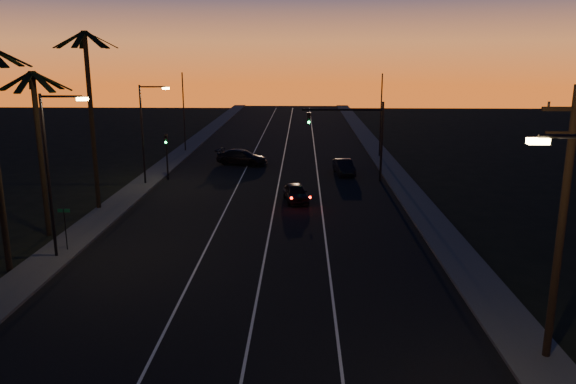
{
  "coord_description": "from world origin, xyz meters",
  "views": [
    {
      "loc": [
        2.56,
        -8.91,
        10.95
      ],
      "look_at": [
        1.69,
        24.52,
        2.74
      ],
      "focal_mm": 35.0,
      "sensor_mm": 36.0,
      "label": 1
    }
  ],
  "objects_px": {
    "cross_car": "(242,157)",
    "right_car": "(344,167)",
    "utility_pole": "(562,221)",
    "lead_car": "(296,193)",
    "signal_mast": "(355,127)"
  },
  "relations": [
    {
      "from": "utility_pole",
      "to": "right_car",
      "type": "relative_size",
      "value": 2.29
    },
    {
      "from": "right_car",
      "to": "lead_car",
      "type": "bearing_deg",
      "value": -113.5
    },
    {
      "from": "utility_pole",
      "to": "lead_car",
      "type": "relative_size",
      "value": 2.16
    },
    {
      "from": "lead_car",
      "to": "right_car",
      "type": "relative_size",
      "value": 1.06
    },
    {
      "from": "right_car",
      "to": "cross_car",
      "type": "distance_m",
      "value": 11.03
    },
    {
      "from": "right_car",
      "to": "cross_car",
      "type": "relative_size",
      "value": 0.77
    },
    {
      "from": "cross_car",
      "to": "right_car",
      "type": "bearing_deg",
      "value": -24.17
    },
    {
      "from": "lead_car",
      "to": "cross_car",
      "type": "xyz_separation_m",
      "value": [
        -5.66,
        14.64,
        0.09
      ]
    },
    {
      "from": "signal_mast",
      "to": "lead_car",
      "type": "relative_size",
      "value": 1.53
    },
    {
      "from": "signal_mast",
      "to": "cross_car",
      "type": "xyz_separation_m",
      "value": [
        -10.73,
        7.3,
        -4.0
      ]
    },
    {
      "from": "utility_pole",
      "to": "lead_car",
      "type": "height_order",
      "value": "utility_pole"
    },
    {
      "from": "utility_pole",
      "to": "right_car",
      "type": "bearing_deg",
      "value": 98.9
    },
    {
      "from": "signal_mast",
      "to": "utility_pole",
      "type": "bearing_deg",
      "value": -81.53
    },
    {
      "from": "lead_car",
      "to": "signal_mast",
      "type": "bearing_deg",
      "value": 55.38
    },
    {
      "from": "utility_pole",
      "to": "signal_mast",
      "type": "xyz_separation_m",
      "value": [
        -4.46,
        29.99,
        -0.53
      ]
    }
  ]
}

